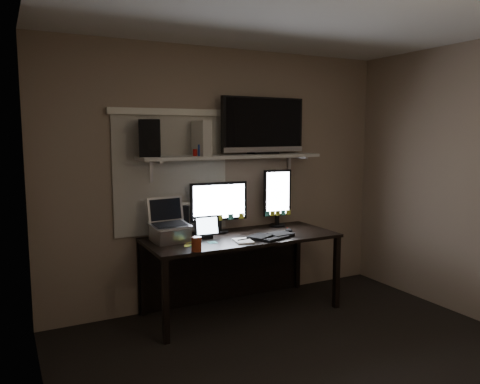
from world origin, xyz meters
TOP-DOWN VIEW (x-y plane):
  - floor at (0.00, 0.00)m, footprint 3.60×3.60m
  - ceiling at (0.00, 0.00)m, footprint 3.60×3.60m
  - back_wall at (0.00, 1.80)m, footprint 3.60×0.00m
  - left_wall at (-1.80, 0.00)m, footprint 0.00×3.60m
  - window_blinds at (-0.55, 1.79)m, footprint 1.10×0.02m
  - desk at (0.00, 1.55)m, footprint 1.80×0.75m
  - wall_shelf at (0.00, 1.62)m, footprint 1.80×0.35m
  - monitor_landscape at (-0.12, 1.67)m, footprint 0.57×0.10m
  - monitor_portrait at (0.54, 1.67)m, footprint 0.30×0.09m
  - keyboard at (0.22, 1.26)m, footprint 0.47×0.30m
  - mouse at (0.48, 1.37)m, footprint 0.10×0.12m
  - notepad at (-0.09, 1.22)m, footprint 0.19×0.23m
  - tablet at (-0.33, 1.49)m, footprint 0.24×0.11m
  - file_sorter at (-0.54, 1.74)m, footprint 0.26×0.16m
  - laptop at (-0.67, 1.50)m, footprint 0.36×0.31m
  - cup at (-0.59, 1.10)m, footprint 0.10×0.10m
  - sticky_notes at (-0.45, 1.35)m, footprint 0.36×0.29m
  - tv at (0.37, 1.67)m, footprint 0.93×0.22m
  - game_console at (-0.32, 1.61)m, footprint 0.10×0.27m
  - speaker at (-0.79, 1.65)m, footprint 0.24×0.26m
  - bottles at (-0.32, 1.57)m, footprint 0.24×0.09m

SIDE VIEW (x-z plane):
  - floor at x=0.00m, z-range 0.00..0.00m
  - desk at x=0.00m, z-range 0.19..0.92m
  - sticky_notes at x=-0.45m, z-range 0.73..0.73m
  - notepad at x=-0.09m, z-range 0.73..0.74m
  - keyboard at x=0.22m, z-range 0.73..0.76m
  - mouse at x=0.48m, z-range 0.73..0.77m
  - cup at x=-0.59m, z-range 0.73..0.85m
  - tablet at x=-0.33m, z-range 0.73..0.94m
  - file_sorter at x=-0.54m, z-range 0.73..1.04m
  - laptop at x=-0.67m, z-range 0.73..1.11m
  - monitor_landscape at x=-0.12m, z-range 0.73..1.23m
  - monitor_portrait at x=0.54m, z-range 0.73..1.32m
  - back_wall at x=0.00m, z-range -0.55..3.05m
  - left_wall at x=-1.80m, z-range -0.55..3.05m
  - window_blinds at x=-0.55m, z-range 0.75..1.85m
  - wall_shelf at x=0.00m, z-range 1.45..1.48m
  - bottles at x=-0.32m, z-range 1.48..1.63m
  - game_console at x=-0.32m, z-range 1.48..1.80m
  - speaker at x=-0.79m, z-range 1.48..1.81m
  - tv at x=0.37m, z-range 1.48..2.03m
  - ceiling at x=0.00m, z-range 2.50..2.50m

